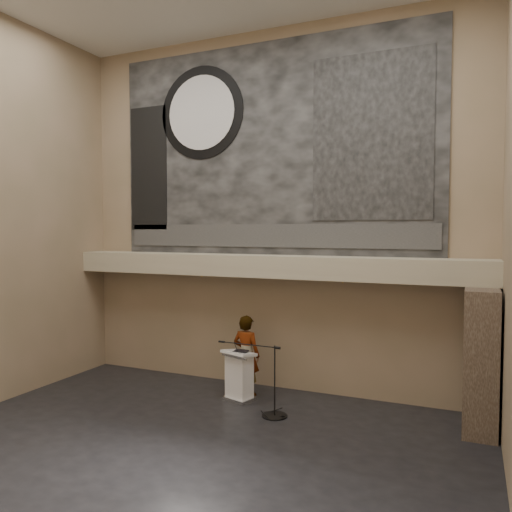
% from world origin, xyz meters
% --- Properties ---
extents(floor, '(10.00, 10.00, 0.00)m').
position_xyz_m(floor, '(0.00, 0.00, 0.00)').
color(floor, black).
rests_on(floor, ground).
extents(wall_back, '(10.00, 0.02, 8.50)m').
position_xyz_m(wall_back, '(0.00, 4.00, 4.25)').
color(wall_back, '#7A6A4D').
rests_on(wall_back, floor).
extents(soffit, '(10.00, 0.80, 0.50)m').
position_xyz_m(soffit, '(0.00, 3.60, 2.95)').
color(soffit, tan).
rests_on(soffit, wall_back).
extents(sprinkler_left, '(0.04, 0.04, 0.06)m').
position_xyz_m(sprinkler_left, '(-1.60, 3.55, 2.67)').
color(sprinkler_left, '#B2893D').
rests_on(sprinkler_left, soffit).
extents(sprinkler_right, '(0.04, 0.04, 0.06)m').
position_xyz_m(sprinkler_right, '(1.90, 3.55, 2.67)').
color(sprinkler_right, '#B2893D').
rests_on(sprinkler_right, soffit).
extents(banner, '(8.00, 0.05, 5.00)m').
position_xyz_m(banner, '(0.00, 3.97, 5.70)').
color(banner, black).
rests_on(banner, wall_back).
extents(banner_text_strip, '(7.76, 0.02, 0.55)m').
position_xyz_m(banner_text_strip, '(0.00, 3.93, 3.65)').
color(banner_text_strip, '#2F2F2F').
rests_on(banner_text_strip, banner).
extents(banner_clock_rim, '(2.30, 0.02, 2.30)m').
position_xyz_m(banner_clock_rim, '(-1.80, 3.93, 6.70)').
color(banner_clock_rim, black).
rests_on(banner_clock_rim, banner).
extents(banner_clock_face, '(1.84, 0.02, 1.84)m').
position_xyz_m(banner_clock_face, '(-1.80, 3.91, 6.70)').
color(banner_clock_face, silver).
rests_on(banner_clock_face, banner).
extents(banner_building_print, '(2.60, 0.02, 3.60)m').
position_xyz_m(banner_building_print, '(2.40, 3.93, 5.80)').
color(banner_building_print, black).
rests_on(banner_building_print, banner).
extents(banner_brick_print, '(1.10, 0.02, 3.20)m').
position_xyz_m(banner_brick_print, '(-3.40, 3.93, 5.40)').
color(banner_brick_print, black).
rests_on(banner_brick_print, banner).
extents(stone_pier, '(0.60, 1.40, 2.70)m').
position_xyz_m(stone_pier, '(4.65, 3.15, 1.35)').
color(stone_pier, '#3E3026').
rests_on(stone_pier, floor).
extents(lectern, '(0.81, 0.68, 1.13)m').
position_xyz_m(lectern, '(-0.23, 2.79, 0.55)').
color(lectern, silver).
rests_on(lectern, floor).
extents(binder, '(0.30, 0.24, 0.04)m').
position_xyz_m(binder, '(-0.16, 2.74, 1.12)').
color(binder, black).
rests_on(binder, lectern).
extents(papers, '(0.28, 0.32, 0.00)m').
position_xyz_m(papers, '(-0.34, 2.72, 1.10)').
color(papers, silver).
rests_on(papers, lectern).
extents(speaker_person, '(0.71, 0.51, 1.84)m').
position_xyz_m(speaker_person, '(-0.24, 3.20, 0.92)').
color(speaker_person, silver).
rests_on(speaker_person, floor).
extents(mic_stand, '(1.55, 0.52, 1.45)m').
position_xyz_m(mic_stand, '(0.79, 2.21, 0.22)').
color(mic_stand, black).
rests_on(mic_stand, floor).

